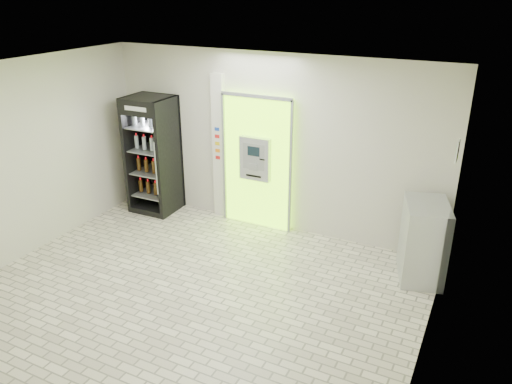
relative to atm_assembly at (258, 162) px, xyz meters
The scene contains 7 objects.
ground 2.69m from the atm_assembly, 85.26° to the right, with size 6.00×6.00×0.00m, color beige.
room_shell 2.51m from the atm_assembly, 85.26° to the right, with size 6.00×6.00×6.00m.
atm_assembly is the anchor object (origin of this frame).
pillar 0.79m from the atm_assembly, behind, with size 0.22×0.11×2.60m.
beverage_cooler 2.02m from the atm_assembly, behind, with size 0.82×0.77×2.15m.
steel_cabinet 3.01m from the atm_assembly, 10.04° to the right, with size 0.80×0.99×1.16m.
exit_sign 3.48m from the atm_assembly, 17.65° to the right, with size 0.02×0.22×0.26m.
Camera 1 is at (3.37, -4.81, 3.99)m, focal length 35.00 mm.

